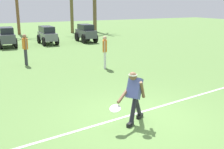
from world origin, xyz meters
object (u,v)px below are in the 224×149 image
at_px(parked_car_slot_c, 47,35).
at_px(teammate_midfield, 105,49).
at_px(frisbee_thrower, 134,94).
at_px(frisbee_in_flight, 115,109).
at_px(teammate_near_sideline, 25,47).
at_px(parked_car_slot_b, 7,37).
at_px(parked_car_slot_d, 86,33).

bearing_deg(parked_car_slot_c, teammate_midfield, -88.01).
height_order(frisbee_thrower, frisbee_in_flight, frisbee_thrower).
height_order(teammate_near_sideline, parked_car_slot_b, teammate_near_sideline).
height_order(frisbee_thrower, teammate_near_sideline, teammate_near_sideline).
relative_size(frisbee_thrower, parked_car_slot_b, 0.59).
bearing_deg(parked_car_slot_b, parked_car_slot_c, 3.66).
relative_size(frisbee_thrower, parked_car_slot_c, 0.59).
relative_size(teammate_near_sideline, teammate_midfield, 1.00).
bearing_deg(parked_car_slot_d, parked_car_slot_c, 176.84).
xyz_separation_m(frisbee_thrower, parked_car_slot_c, (1.78, 15.45, -0.08)).
height_order(teammate_near_sideline, parked_car_slot_d, teammate_near_sideline).
bearing_deg(frisbee_thrower, parked_car_slot_d, 72.29).
xyz_separation_m(teammate_near_sideline, parked_car_slot_b, (-0.03, 6.65, -0.20)).
height_order(teammate_midfield, parked_car_slot_d, teammate_midfield).
xyz_separation_m(parked_car_slot_c, parked_car_slot_d, (3.10, -0.17, 0.02)).
bearing_deg(parked_car_slot_d, parked_car_slot_b, -179.84).
bearing_deg(frisbee_thrower, parked_car_slot_b, 94.34).
relative_size(frisbee_thrower, teammate_midfield, 0.91).
xyz_separation_m(parked_car_slot_b, parked_car_slot_c, (2.94, 0.19, -0.02)).
xyz_separation_m(teammate_midfield, parked_car_slot_c, (-0.33, 9.37, -0.22)).
distance_m(teammate_midfield, parked_car_slot_d, 9.61).
distance_m(teammate_near_sideline, parked_car_slot_d, 8.98).
distance_m(frisbee_thrower, teammate_midfield, 6.43).
relative_size(teammate_midfield, parked_car_slot_d, 0.66).
distance_m(teammate_midfield, parked_car_slot_c, 9.38).
bearing_deg(teammate_near_sideline, parked_car_slot_b, 90.27).
bearing_deg(parked_car_slot_c, parked_car_slot_d, -3.16).
bearing_deg(frisbee_thrower, teammate_near_sideline, 97.46).
distance_m(parked_car_slot_c, parked_car_slot_d, 3.10).
distance_m(frisbee_in_flight, teammate_midfield, 6.88).
distance_m(frisbee_in_flight, parked_car_slot_b, 15.48).
relative_size(frisbee_in_flight, parked_car_slot_c, 0.15).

